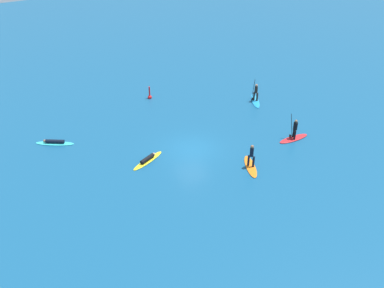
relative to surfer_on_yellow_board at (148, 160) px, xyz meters
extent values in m
plane|color=navy|center=(3.80, -0.22, -0.14)|extent=(120.00, 120.00, 0.00)
ellipsoid|color=yellow|center=(0.00, 0.00, -0.10)|extent=(3.16, 1.88, 0.08)
cylinder|color=black|center=(-0.04, -0.02, 0.10)|extent=(1.36, 0.85, 0.32)
sphere|color=tan|center=(0.67, 0.31, 0.12)|extent=(0.27, 0.27, 0.20)
ellipsoid|color=#1E8CD1|center=(13.60, 4.37, -0.09)|extent=(2.07, 3.09, 0.09)
cylinder|color=black|center=(13.68, 4.23, 0.36)|extent=(0.24, 0.24, 0.82)
cylinder|color=black|center=(13.51, 4.51, 0.36)|extent=(0.24, 0.24, 0.82)
cylinder|color=black|center=(13.60, 4.37, 1.10)|extent=(0.41, 0.41, 0.65)
sphere|color=#A37556|center=(13.60, 4.37, 1.55)|extent=(0.34, 0.34, 0.25)
cylinder|color=black|center=(13.44, 4.62, 1.03)|extent=(0.23, 0.15, 2.15)
cube|color=black|center=(13.44, 4.62, 0.01)|extent=(0.21, 0.15, 0.32)
ellipsoid|color=orange|center=(6.38, -4.57, -0.09)|extent=(1.85, 2.98, 0.09)
cylinder|color=black|center=(6.27, -4.42, 0.39)|extent=(0.22, 0.22, 0.88)
cylinder|color=black|center=(6.49, -4.73, 0.39)|extent=(0.22, 0.22, 0.88)
cylinder|color=black|center=(6.38, -4.57, 1.18)|extent=(0.37, 0.37, 0.70)
sphere|color=brown|center=(6.38, -4.57, 1.66)|extent=(0.34, 0.34, 0.26)
ellipsoid|color=#33C6CC|center=(-5.55, 6.14, -0.10)|extent=(3.04, 2.30, 0.07)
cylinder|color=black|center=(-5.51, 6.11, 0.09)|extent=(1.44, 1.09, 0.31)
sphere|color=brown|center=(-6.24, 6.59, 0.11)|extent=(0.30, 0.30, 0.22)
ellipsoid|color=red|center=(11.97, -3.06, -0.09)|extent=(2.89, 0.77, 0.10)
cylinder|color=black|center=(12.08, -2.88, 0.37)|extent=(0.18, 0.18, 0.82)
cylinder|color=black|center=(11.86, -3.24, 0.37)|extent=(0.18, 0.18, 0.82)
cylinder|color=black|center=(11.97, -3.06, 1.11)|extent=(0.35, 0.35, 0.66)
sphere|color=brown|center=(11.97, -3.06, 1.56)|extent=(0.23, 0.23, 0.23)
cylinder|color=black|center=(11.82, -2.78, 1.03)|extent=(0.05, 0.50, 2.08)
cube|color=black|center=(11.82, -2.78, 0.02)|extent=(0.06, 0.20, 0.32)
sphere|color=red|center=(4.90, 10.14, -0.04)|extent=(0.41, 0.41, 0.41)
cylinder|color=red|center=(4.90, 10.14, 0.48)|extent=(0.14, 0.14, 1.24)
camera|label=1|loc=(-10.50, -25.12, 17.98)|focal=39.55mm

